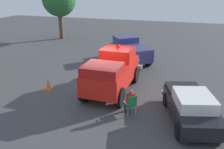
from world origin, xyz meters
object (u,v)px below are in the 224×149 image
Objects in this scene: spectator_seated at (130,100)px; vintage_fire_truck at (113,70)px; lawn_chair_near_truck at (131,104)px; traffic_cone at (48,85)px; parked_pickup at (130,50)px; oak_tree_right at (59,0)px; classic_hot_rod at (191,105)px.

vintage_fire_truck is at bearing -147.57° from spectator_seated.
traffic_cone is (-1.41, -5.44, -0.28)m from lawn_chair_near_truck.
traffic_cone is at bearing -25.60° from parked_pickup.
spectator_seated is at bearing 32.43° from vintage_fire_truck.
parked_pickup is 12.10m from oak_tree_right.
vintage_fire_truck is 5.02m from classic_hot_rod.
vintage_fire_truck is at bearing -147.12° from lawn_chair_near_truck.
spectator_seated is 5.52m from traffic_cone.
oak_tree_right is at bearing -141.37° from lawn_chair_near_truck.
parked_pickup is at bearing 56.84° from oak_tree_right.
vintage_fire_truck is 3.06m from spectator_seated.
parked_pickup is 7.75× the size of traffic_cone.
lawn_chair_near_truck is (2.64, 1.71, -0.61)m from vintage_fire_truck.
vintage_fire_truck is 1.27× the size of classic_hot_rod.
spectator_seated is (-0.10, -0.09, 0.11)m from lawn_chair_near_truck.
parked_pickup reaches higher than spectator_seated.
spectator_seated is 19.14m from oak_tree_right.
oak_tree_right is at bearing -140.23° from vintage_fire_truck.
parked_pickup is at bearing 154.40° from traffic_cone.
parked_pickup is 8.56m from spectator_seated.
vintage_fire_truck reaches higher than classic_hot_rod.
parked_pickup is (-8.08, -4.81, 0.24)m from classic_hot_rod.
traffic_cone is at bearing -104.48° from lawn_chair_near_truck.
vintage_fire_truck is at bearing 39.77° from oak_tree_right.
oak_tree_right is (-6.35, -9.73, 3.39)m from parked_pickup.
parked_pickup is at bearing -149.25° from classic_hot_rod.
classic_hot_rod is at bearing 30.75° from parked_pickup.
vintage_fire_truck is 4.03m from traffic_cone.
traffic_cone is at bearing -71.70° from vintage_fire_truck.
traffic_cone is (1.24, -3.73, -0.89)m from vintage_fire_truck.
vintage_fire_truck is at bearing 3.70° from parked_pickup.
parked_pickup is at bearing -166.12° from lawn_chair_near_truck.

